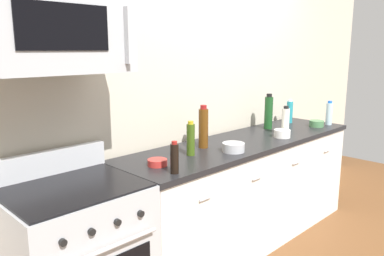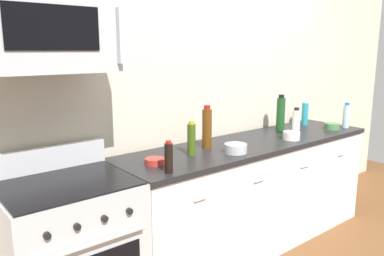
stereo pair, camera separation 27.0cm
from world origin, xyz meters
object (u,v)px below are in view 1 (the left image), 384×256
at_px(bottle_vinegar_white, 285,121).
at_px(bowl_red_small, 157,162).
at_px(bottle_water_clear, 329,113).
at_px(bottle_wine_green, 269,112).
at_px(bowl_white_ceramic, 282,133).
at_px(bowl_steel_prep, 233,147).
at_px(bowl_green_glaze, 317,123).
at_px(bottle_wine_amber, 203,128).
at_px(microwave, 57,35).
at_px(bottle_soy_sauce_dark, 174,158).
at_px(bottle_dish_soap, 290,112).
at_px(bottle_olive_oil, 191,139).

xyz_separation_m(bottle_vinegar_white, bowl_red_small, (-1.42, 0.09, -0.10)).
relative_size(bottle_water_clear, bottle_wine_green, 0.72).
bearing_deg(bowl_white_ceramic, bowl_steel_prep, -179.84).
distance_m(bottle_water_clear, bowl_green_glaze, 0.20).
xyz_separation_m(bottle_wine_green, bowl_red_small, (-1.54, -0.17, -0.14)).
height_order(bottle_wine_amber, bowl_red_small, bottle_wine_amber).
relative_size(microwave, bowl_green_glaze, 5.28).
height_order(bottle_water_clear, bottle_vinegar_white, bottle_vinegar_white).
bearing_deg(bowl_steel_prep, bowl_red_small, 168.32).
bearing_deg(bottle_soy_sauce_dark, bottle_dish_soap, 11.15).
xyz_separation_m(bowl_red_small, bowl_white_ceramic, (1.31, -0.13, 0.01)).
xyz_separation_m(bottle_wine_amber, bowl_white_ceramic, (0.75, -0.24, -0.12)).
bearing_deg(bowl_red_small, bowl_white_ceramic, -5.63).
bearing_deg(bottle_dish_soap, bottle_vinegar_white, -152.37).
relative_size(bowl_red_small, bowl_steel_prep, 0.78).
bearing_deg(bowl_green_glaze, bowl_white_ceramic, -178.32).
distance_m(bottle_wine_amber, bowl_steel_prep, 0.28).
bearing_deg(bottle_wine_amber, bottle_dish_soap, 3.22).
xyz_separation_m(microwave, bottle_wine_green, (2.14, 0.09, -0.67)).
relative_size(bottle_wine_green, bowl_green_glaze, 2.42).
relative_size(microwave, bottle_vinegar_white, 2.85).
distance_m(bowl_green_glaze, bowl_steel_prep, 1.34).
distance_m(microwave, bottle_soy_sauce_dark, 0.97).
xyz_separation_m(bottle_soy_sauce_dark, bottle_olive_oil, (0.36, 0.23, 0.02)).
height_order(bottle_wine_green, bowl_white_ceramic, bottle_wine_green).
relative_size(bottle_vinegar_white, bowl_steel_prep, 1.55).
bearing_deg(bottle_olive_oil, bowl_steel_prep, -27.96).
height_order(bottle_wine_green, bowl_red_small, bottle_wine_green).
relative_size(bottle_dish_soap, bottle_wine_green, 0.73).
bearing_deg(bowl_red_small, bottle_olive_oil, 4.49).
bearing_deg(bowl_steel_prep, bottle_wine_amber, 106.36).
distance_m(microwave, bottle_wine_green, 2.24).
relative_size(microwave, bowl_red_small, 5.68).
relative_size(bottle_soy_sauce_dark, bottle_wine_amber, 0.61).
bearing_deg(bottle_olive_oil, bowl_red_small, -175.51).
bearing_deg(bottle_water_clear, bowl_white_ceramic, 178.67).
xyz_separation_m(microwave, bowl_steel_prep, (1.23, -0.21, -0.79)).
bearing_deg(bowl_white_ceramic, bottle_wine_amber, 162.05).
distance_m(bottle_dish_soap, bowl_red_small, 1.97).
relative_size(bottle_dish_soap, bowl_white_ceramic, 1.75).
distance_m(bottle_wine_amber, bowl_red_small, 0.59).
relative_size(bottle_wine_amber, bowl_white_ceramic, 2.38).
height_order(bottle_soy_sauce_dark, bowl_green_glaze, bottle_soy_sauce_dark).
xyz_separation_m(bowl_green_glaze, bowl_steel_prep, (-1.34, -0.02, 0.00)).
xyz_separation_m(bottle_vinegar_white, bottle_wine_green, (0.12, 0.26, 0.04)).
bearing_deg(bottle_olive_oil, bottle_wine_green, 6.94).
relative_size(bottle_dish_soap, bottle_wine_amber, 0.74).
xyz_separation_m(bowl_green_glaze, bowl_white_ceramic, (-0.66, -0.02, 0.00)).
height_order(microwave, bottle_vinegar_white, microwave).
relative_size(bottle_wine_amber, bowl_steel_prep, 2.00).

